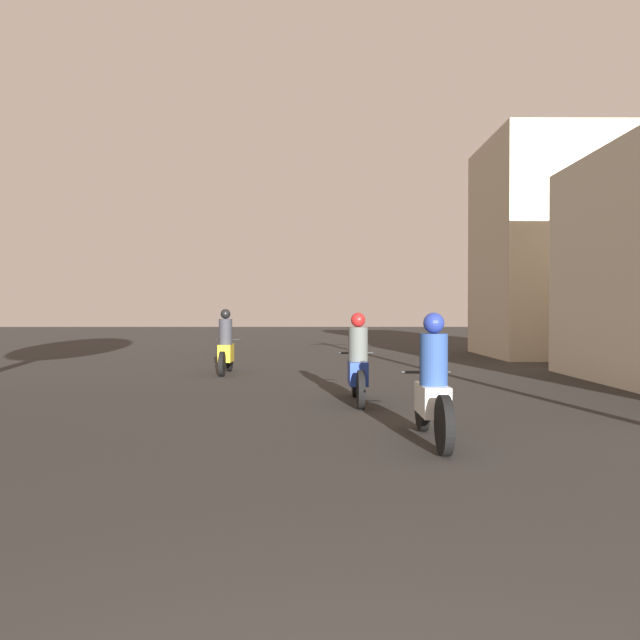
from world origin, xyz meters
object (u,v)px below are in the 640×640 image
motorcycle_yellow (226,348)px  motorcycle_white (433,390)px  building_right_far (565,249)px  motorcycle_blue (358,366)px

motorcycle_yellow → motorcycle_white: bearing=-69.9°
motorcycle_white → motorcycle_yellow: size_ratio=1.07×
motorcycle_white → building_right_far: (7.11, 13.91, 3.03)m
motorcycle_yellow → building_right_far: building_right_far is taller
motorcycle_yellow → building_right_far: bearing=25.4°
motorcycle_blue → motorcycle_yellow: motorcycle_yellow is taller
motorcycle_yellow → building_right_far: (10.64, 5.97, 3.00)m
motorcycle_white → motorcycle_blue: bearing=108.0°
motorcycle_white → building_right_far: 15.91m
motorcycle_blue → building_right_far: bearing=56.3°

